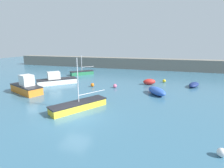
# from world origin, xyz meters

# --- Properties ---
(ground_plane) EXTENTS (120.00, 120.00, 0.20)m
(ground_plane) POSITION_xyz_m (0.00, 0.00, -0.10)
(ground_plane) COLOR #38667F
(harbor_breakwater) EXTENTS (67.08, 3.07, 2.63)m
(harbor_breakwater) POSITION_xyz_m (0.00, 30.68, 1.31)
(harbor_breakwater) COLOR slate
(harbor_breakwater) RESTS_ON ground_plane
(motorboat_grey_hull) EXTENTS (5.48, 5.48, 1.96)m
(motorboat_grey_hull) POSITION_xyz_m (-9.00, 10.20, 0.65)
(motorboat_grey_hull) COLOR white
(motorboat_grey_hull) RESTS_ON ground_plane
(rowboat_blue_near) EXTENTS (2.14, 3.19, 0.66)m
(rowboat_blue_near) POSITION_xyz_m (11.22, 14.80, 0.33)
(rowboat_blue_near) COLOR navy
(rowboat_blue_near) RESTS_ON ground_plane
(sailboat_short_mast) EXTENTS (4.26, 4.36, 3.88)m
(sailboat_short_mast) POSITION_xyz_m (-9.06, 18.89, 0.41)
(sailboat_short_mast) COLOR #287A4C
(sailboat_short_mast) RESTS_ON ground_plane
(open_tender_yellow) EXTENTS (3.03, 3.53, 0.90)m
(open_tender_yellow) POSITION_xyz_m (6.31, 9.09, 0.45)
(open_tender_yellow) COLOR #2D56B7
(open_tender_yellow) RESTS_ON ground_plane
(sailboat_twin_hulled) EXTENTS (4.22, 5.62, 4.96)m
(sailboat_twin_hulled) POSITION_xyz_m (-0.52, 1.72, 0.39)
(sailboat_twin_hulled) COLOR yellow
(sailboat_twin_hulled) RESTS_ON ground_plane
(motorboat_with_cabin) EXTENTS (5.51, 3.66, 2.38)m
(motorboat_with_cabin) POSITION_xyz_m (-9.65, 4.78, 0.78)
(motorboat_with_cabin) COLOR orange
(motorboat_with_cabin) RESTS_ON ground_plane
(dinghy_near_pier) EXTENTS (2.15, 1.71, 0.89)m
(dinghy_near_pier) POSITION_xyz_m (4.84, 14.27, 0.45)
(dinghy_near_pier) COLOR red
(dinghy_near_pier) RESTS_ON ground_plane
(mooring_buoy_orange) EXTENTS (0.54, 0.54, 0.54)m
(mooring_buoy_orange) POSITION_xyz_m (-2.95, 10.35, 0.27)
(mooring_buoy_orange) COLOR orange
(mooring_buoy_orange) RESTS_ON ground_plane
(mooring_buoy_yellow) EXTENTS (0.52, 0.52, 0.52)m
(mooring_buoy_yellow) POSITION_xyz_m (6.99, 16.56, 0.26)
(mooring_buoy_yellow) COLOR yellow
(mooring_buoy_yellow) RESTS_ON ground_plane
(mooring_buoy_pink) EXTENTS (0.54, 0.54, 0.54)m
(mooring_buoy_pink) POSITION_xyz_m (0.37, 10.76, 0.27)
(mooring_buoy_pink) COLOR #EA668C
(mooring_buoy_pink) RESTS_ON ground_plane
(mooring_buoy_white) EXTENTS (0.50, 0.50, 0.50)m
(mooring_buoy_white) POSITION_xyz_m (10.60, -2.34, 0.25)
(mooring_buoy_white) COLOR white
(mooring_buoy_white) RESTS_ON ground_plane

